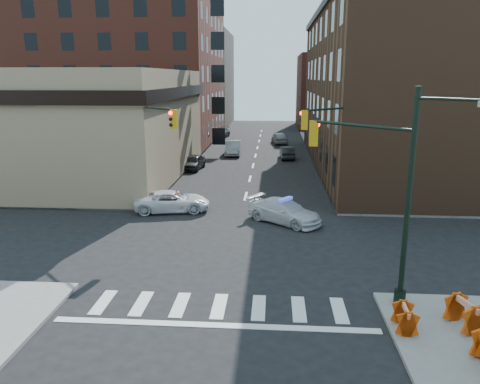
# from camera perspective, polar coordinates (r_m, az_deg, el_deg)

# --- Properties ---
(ground) EXTENTS (140.00, 140.00, 0.00)m
(ground) POSITION_cam_1_polar(r_m,az_deg,el_deg) (24.44, -0.71, -6.36)
(ground) COLOR black
(ground) RESTS_ON ground
(sidewalk_nw) EXTENTS (34.00, 54.50, 0.15)m
(sidewalk_nw) POSITION_cam_1_polar(r_m,az_deg,el_deg) (61.51, -19.94, 5.23)
(sidewalk_nw) COLOR gray
(sidewalk_nw) RESTS_ON ground
(sidewalk_ne) EXTENTS (34.00, 54.50, 0.15)m
(sidewalk_ne) POSITION_cam_1_polar(r_m,az_deg,el_deg) (60.03, 24.69, 4.60)
(sidewalk_ne) COLOR gray
(sidewalk_ne) RESTS_ON ground
(bank_building) EXTENTS (22.00, 22.00, 9.00)m
(bank_building) POSITION_cam_1_polar(r_m,az_deg,el_deg) (43.85, -21.71, 7.74)
(bank_building) COLOR #8C7A5C
(bank_building) RESTS_ON ground
(apartment_block) EXTENTS (25.00, 25.00, 24.00)m
(apartment_block) POSITION_cam_1_polar(r_m,az_deg,el_deg) (66.18, -14.50, 16.54)
(apartment_block) COLOR brown
(apartment_block) RESTS_ON ground
(commercial_row_ne) EXTENTS (14.00, 34.00, 14.00)m
(commercial_row_ne) POSITION_cam_1_polar(r_m,az_deg,el_deg) (46.69, 18.18, 11.43)
(commercial_row_ne) COLOR #523421
(commercial_row_ne) RESTS_ON ground
(filler_nw) EXTENTS (20.00, 18.00, 16.00)m
(filler_nw) POSITION_cam_1_polar(r_m,az_deg,el_deg) (86.72, -8.05, 13.46)
(filler_nw) COLOR brown
(filler_nw) RESTS_ON ground
(filler_ne) EXTENTS (16.00, 16.00, 12.00)m
(filler_ne) POSITION_cam_1_polar(r_m,az_deg,el_deg) (81.77, 12.87, 11.83)
(filler_ne) COLOR brown
(filler_ne) RESTS_ON ground
(signal_pole_se) EXTENTS (5.40, 5.27, 8.00)m
(signal_pole_se) POSITION_cam_1_polar(r_m,az_deg,el_deg) (18.21, 17.00, 1.08)
(signal_pole_se) COLOR black
(signal_pole_se) RESTS_ON sidewalk_se
(signal_pole_nw) EXTENTS (3.58, 3.67, 8.00)m
(signal_pole_nw) POSITION_cam_1_polar(r_m,az_deg,el_deg) (29.53, -11.29, 5.60)
(signal_pole_nw) COLOR black
(signal_pole_nw) RESTS_ON sidewalk_nw
(signal_pole_ne) EXTENTS (3.67, 3.58, 8.00)m
(signal_pole_ne) POSITION_cam_1_polar(r_m,az_deg,el_deg) (28.76, 11.90, 5.36)
(signal_pole_ne) COLOR black
(signal_pole_ne) RESTS_ON sidewalk_ne
(tree_ne_near) EXTENTS (3.00, 3.00, 4.85)m
(tree_ne_near) POSITION_cam_1_polar(r_m,az_deg,el_deg) (49.41, 10.65, 7.88)
(tree_ne_near) COLOR black
(tree_ne_near) RESTS_ON sidewalk_ne
(tree_ne_far) EXTENTS (3.00, 3.00, 4.85)m
(tree_ne_far) POSITION_cam_1_polar(r_m,az_deg,el_deg) (57.33, 9.78, 8.72)
(tree_ne_far) COLOR black
(tree_ne_far) RESTS_ON sidewalk_ne
(police_car) EXTENTS (4.92, 4.37, 1.37)m
(police_car) POSITION_cam_1_polar(r_m,az_deg,el_deg) (27.88, 5.42, -2.36)
(police_car) COLOR silver
(police_car) RESTS_ON ground
(pickup) EXTENTS (5.12, 3.04, 1.34)m
(pickup) POSITION_cam_1_polar(r_m,az_deg,el_deg) (30.37, -8.26, -1.12)
(pickup) COLOR silver
(pickup) RESTS_ON ground
(parked_car_wnear) EXTENTS (2.05, 4.19, 1.38)m
(parked_car_wnear) POSITION_cam_1_polar(r_m,az_deg,el_deg) (43.96, -5.71, 3.64)
(parked_car_wnear) COLOR black
(parked_car_wnear) RESTS_ON ground
(parked_car_wfar) EXTENTS (1.81, 4.74, 1.54)m
(parked_car_wfar) POSITION_cam_1_polar(r_m,az_deg,el_deg) (51.97, -0.84, 5.39)
(parked_car_wfar) COLOR #919599
(parked_car_wfar) RESTS_ON ground
(parked_car_wdeep) EXTENTS (2.34, 4.76, 1.33)m
(parked_car_wdeep) POSITION_cam_1_polar(r_m,az_deg,el_deg) (67.36, -2.27, 7.24)
(parked_car_wdeep) COLOR black
(parked_car_wdeep) RESTS_ON ground
(parked_car_enear) EXTENTS (1.59, 3.96, 1.28)m
(parked_car_enear) POSITION_cam_1_polar(r_m,az_deg,el_deg) (49.78, 5.77, 4.79)
(parked_car_enear) COLOR black
(parked_car_enear) RESTS_ON ground
(parked_car_efar) EXTENTS (2.25, 4.50, 1.47)m
(parked_car_efar) POSITION_cam_1_polar(r_m,az_deg,el_deg) (61.15, 4.83, 6.59)
(parked_car_efar) COLOR #9C9EA5
(parked_car_efar) RESTS_ON ground
(pedestrian_a) EXTENTS (0.71, 0.61, 1.65)m
(pedestrian_a) POSITION_cam_1_polar(r_m,az_deg,el_deg) (33.57, -12.40, 0.69)
(pedestrian_a) COLOR black
(pedestrian_a) RESTS_ON sidewalk_nw
(pedestrian_b) EXTENTS (0.94, 0.88, 1.55)m
(pedestrian_b) POSITION_cam_1_polar(r_m,az_deg,el_deg) (33.07, -21.67, -0.27)
(pedestrian_b) COLOR black
(pedestrian_b) RESTS_ON sidewalk_nw
(pedestrian_c) EXTENTS (0.93, 1.03, 1.68)m
(pedestrian_c) POSITION_cam_1_polar(r_m,az_deg,el_deg) (36.03, -19.62, 1.11)
(pedestrian_c) COLOR #1E232D
(pedestrian_c) RESTS_ON sidewalk_nw
(barrel_road) EXTENTS (0.73, 0.73, 1.11)m
(barrel_road) POSITION_cam_1_polar(r_m,az_deg,el_deg) (28.64, 3.60, -2.16)
(barrel_road) COLOR #D34209
(barrel_road) RESTS_ON ground
(barrel_bank) EXTENTS (0.59, 0.59, 0.97)m
(barrel_bank) POSITION_cam_1_polar(r_m,az_deg,el_deg) (31.33, -8.04, -0.99)
(barrel_bank) COLOR #DE410A
(barrel_bank) RESTS_ON ground
(barricade_se_a) EXTENTS (0.99, 1.47, 1.00)m
(barricade_se_a) POSITION_cam_1_polar(r_m,az_deg,el_deg) (18.00, 25.71, -13.29)
(barricade_se_a) COLOR #C65209
(barricade_se_a) RESTS_ON sidewalk_se
(barricade_se_b) EXTENTS (0.63, 1.16, 0.85)m
(barricade_se_b) POSITION_cam_1_polar(r_m,az_deg,el_deg) (17.16, 19.46, -14.33)
(barricade_se_b) COLOR orange
(barricade_se_b) RESTS_ON sidewalk_se
(barricade_nw_a) EXTENTS (1.20, 0.79, 0.83)m
(barricade_nw_a) POSITION_cam_1_polar(r_m,az_deg,el_deg) (33.20, -12.55, -0.20)
(barricade_nw_a) COLOR #C55909
(barricade_nw_a) RESTS_ON sidewalk_nw
(barricade_nw_b) EXTENTS (1.44, 0.84, 1.03)m
(barricade_nw_b) POSITION_cam_1_polar(r_m,az_deg,el_deg) (32.61, -17.94, -0.63)
(barricade_nw_b) COLOR #C34509
(barricade_nw_b) RESTS_ON sidewalk_nw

